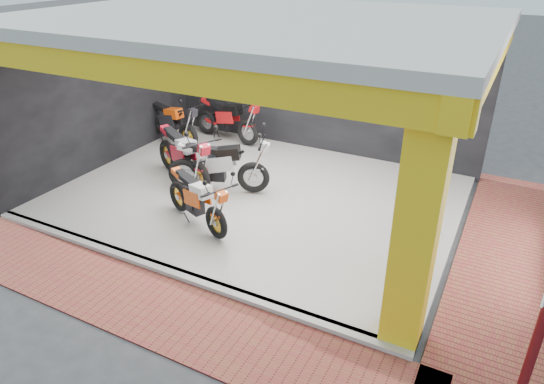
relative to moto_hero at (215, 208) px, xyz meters
The scene contains 16 objects.
ground 0.76m from the moto_hero, 151.39° to the right, with size 80.00×80.00×0.00m, color #2D2D30.
showroom_floor 2.00m from the moto_hero, 96.85° to the left, with size 8.00×6.00×0.10m, color silver.
showroom_ceiling 3.45m from the moto_hero, 96.85° to the left, with size 8.40×6.40×0.20m, color beige.
back_wall 5.09m from the moto_hero, 92.59° to the left, with size 8.20×0.20×3.50m, color black.
left_wall 4.83m from the moto_hero, 156.54° to the left, with size 0.20×6.20×3.50m, color black.
corner_column 3.78m from the moto_hero, 13.91° to the right, with size 0.50×0.50×3.50m, color yellow.
header_beam_front 2.83m from the moto_hero, 101.35° to the right, with size 8.40×0.30×0.40m, color yellow.
header_beam_right 4.94m from the moto_hero, 26.44° to the left, with size 0.30×6.40×0.40m, color yellow.
floor_kerb 1.34m from the moto_hero, 101.16° to the right, with size 8.00×0.20×0.10m, color silver.
paver_front 2.06m from the moto_hero, 96.69° to the right, with size 9.00×1.40×0.03m, color maroon.
paver_right 4.99m from the moto_hero, 22.31° to the left, with size 1.40×7.00×0.03m, color maroon.
moto_hero is the anchor object (origin of this frame).
moto_row_a 1.85m from the moto_hero, 133.72° to the left, with size 2.36×0.87×1.44m, color #B11222, non-canonical shape.
moto_row_b 1.90m from the moto_hero, 99.26° to the left, with size 2.29×0.85×1.40m, color #B6B9BE, non-canonical shape.
moto_row_c 4.47m from the moto_hero, 132.55° to the left, with size 2.23×0.83×1.37m, color black, non-canonical shape.
moto_row_d 4.59m from the moto_hero, 113.11° to the left, with size 2.27×0.84×1.39m, color red, non-canonical shape.
Camera 1 is at (4.51, -5.98, 4.75)m, focal length 32.00 mm.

